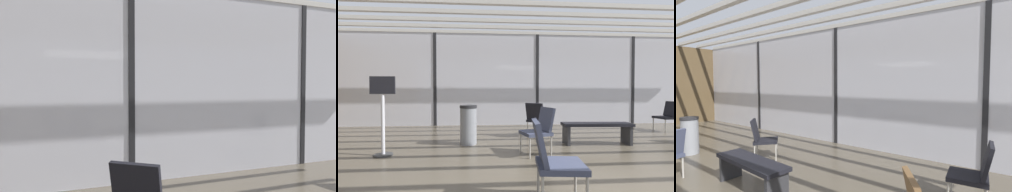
% 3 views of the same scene
% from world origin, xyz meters
% --- Properties ---
extents(ground_plane, '(60.00, 60.00, 0.00)m').
position_xyz_m(ground_plane, '(0.00, 0.00, 0.00)').
color(ground_plane, '#4C4438').
extents(glass_curtain_wall, '(14.00, 0.08, 3.13)m').
position_xyz_m(glass_curtain_wall, '(0.00, 5.20, 1.57)').
color(glass_curtain_wall, silver).
rests_on(glass_curtain_wall, ground).
extents(window_mullion_0, '(0.10, 0.12, 3.13)m').
position_xyz_m(window_mullion_0, '(-3.50, 5.20, 1.57)').
color(window_mullion_0, black).
rests_on(window_mullion_0, ground).
extents(window_mullion_1, '(0.10, 0.12, 3.13)m').
position_xyz_m(window_mullion_1, '(0.00, 5.20, 1.57)').
color(window_mullion_1, black).
rests_on(window_mullion_1, ground).
extents(window_mullion_2, '(0.10, 0.12, 3.13)m').
position_xyz_m(window_mullion_2, '(3.50, 5.20, 1.57)').
color(window_mullion_2, black).
rests_on(window_mullion_2, ground).
extents(parked_airplane, '(11.08, 4.25, 4.25)m').
position_xyz_m(parked_airplane, '(-1.07, 10.05, 2.12)').
color(parked_airplane, silver).
rests_on(parked_airplane, ground).
extents(lounge_chair_1, '(0.58, 0.54, 0.87)m').
position_xyz_m(lounge_chair_1, '(-1.05, -0.34, 0.49)').
color(lounge_chair_1, '#33384C').
rests_on(lounge_chair_1, ground).
extents(lounge_chair_3, '(0.57, 0.52, 0.87)m').
position_xyz_m(lounge_chair_3, '(3.53, 3.56, 0.49)').
color(lounge_chair_3, black).
rests_on(lounge_chair_3, ground).
extents(lounge_chair_4, '(0.71, 0.71, 0.87)m').
position_xyz_m(lounge_chair_4, '(-0.45, 3.13, 0.49)').
color(lounge_chair_4, black).
rests_on(lounge_chair_4, ground).
extents(lounge_chair_5, '(0.63, 0.59, 0.87)m').
position_xyz_m(lounge_chair_5, '(-0.75, 1.49, 0.49)').
color(lounge_chair_5, '#33384C').
rests_on(lounge_chair_5, ground).
extents(waiting_bench, '(1.52, 0.49, 0.47)m').
position_xyz_m(waiting_bench, '(0.67, 2.16, 0.36)').
color(waiting_bench, black).
rests_on(waiting_bench, ground).
extents(trash_bin, '(0.38, 0.38, 0.86)m').
position_xyz_m(trash_bin, '(-2.15, 2.39, 0.43)').
color(trash_bin, slate).
rests_on(trash_bin, ground).
extents(info_sign, '(0.44, 0.32, 1.44)m').
position_xyz_m(info_sign, '(-3.61, 1.60, 0.68)').
color(info_sign, '#333333').
rests_on(info_sign, ground).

